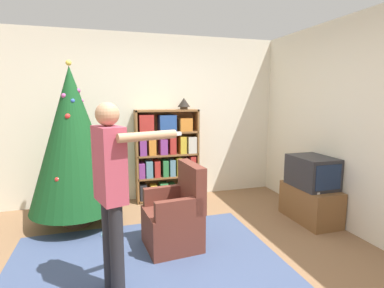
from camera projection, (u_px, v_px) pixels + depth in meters
ground_plane at (183, 266)px, 2.92m from camera, size 14.00×14.00×0.00m
wall_back at (147, 118)px, 4.77m from camera, size 8.00×0.10×2.60m
wall_right at (372, 127)px, 3.34m from camera, size 0.10×8.00×2.60m
area_rug at (147, 266)px, 2.91m from camera, size 2.67×2.04×0.01m
bookshelf at (167, 155)px, 4.74m from camera, size 0.99×0.26×1.44m
tv_stand at (310, 204)px, 3.98m from camera, size 0.43×0.80×0.46m
television at (312, 172)px, 3.91m from camera, size 0.45×0.60×0.40m
game_remote at (315, 192)px, 3.68m from camera, size 0.04×0.12×0.02m
christmas_tree at (73, 140)px, 3.74m from camera, size 1.13×1.13×2.08m
armchair at (176, 218)px, 3.27m from camera, size 0.62×0.61×0.92m
standing_person at (112, 185)px, 2.38m from camera, size 0.71×0.45×1.59m
table_lamp at (184, 103)px, 4.70m from camera, size 0.20×0.20×0.18m
book_pile_near_tree at (111, 232)px, 3.62m from camera, size 0.22×0.18×0.05m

